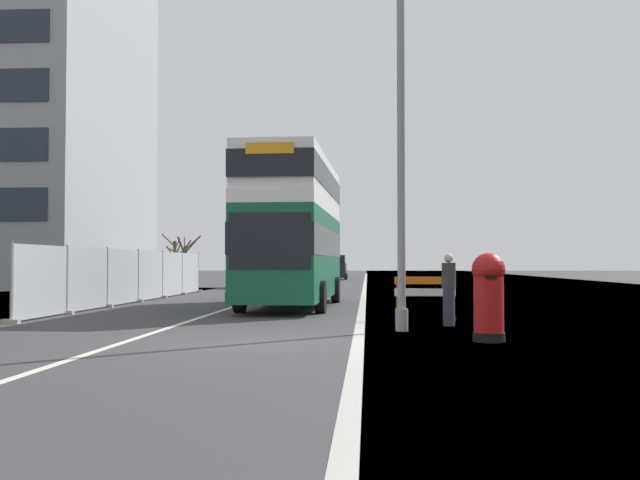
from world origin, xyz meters
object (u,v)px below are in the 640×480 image
at_px(double_decker_bus, 294,230).
at_px(car_receding_far, 288,269).
at_px(car_oncoming_near, 255,271).
at_px(roadworks_barrier, 425,293).
at_px(car_far_side, 336,268).
at_px(red_pillar_postbox, 489,293).
at_px(lamppost_foreground, 401,144).
at_px(pedestrian_at_kerb, 449,289).
at_px(car_receding_mid, 273,270).

distance_m(double_decker_bus, car_receding_far, 36.63).
distance_m(double_decker_bus, car_oncoming_near, 20.21).
relative_size(roadworks_barrier, car_far_side, 0.38).
height_order(red_pillar_postbox, roadworks_barrier, red_pillar_postbox).
distance_m(lamppost_foreground, car_oncoming_near, 29.82).
height_order(lamppost_foreground, pedestrian_at_kerb, lamppost_foreground).
height_order(car_oncoming_near, car_receding_mid, car_receding_mid).
relative_size(lamppost_foreground, car_far_side, 2.08).
distance_m(red_pillar_postbox, car_receding_far, 48.30).
height_order(car_far_side, pedestrian_at_kerb, car_far_side).
xyz_separation_m(double_decker_bus, roadworks_barrier, (4.11, -5.67, -1.97)).
height_order(lamppost_foreground, red_pillar_postbox, lamppost_foreground).
bearing_deg(car_far_side, lamppost_foreground, -85.96).
height_order(car_receding_mid, pedestrian_at_kerb, car_receding_mid).
relative_size(double_decker_bus, car_receding_mid, 2.69).
height_order(lamppost_foreground, car_oncoming_near, lamppost_foreground).
bearing_deg(lamppost_foreground, car_far_side, 94.04).
bearing_deg(car_far_side, car_receding_far, -119.05).
relative_size(car_oncoming_near, car_far_side, 0.94).
bearing_deg(roadworks_barrier, double_decker_bus, 125.96).
distance_m(lamppost_foreground, pedestrian_at_kerb, 3.84).
height_order(red_pillar_postbox, car_receding_mid, car_receding_mid).
relative_size(red_pillar_postbox, pedestrian_at_kerb, 0.98).
xyz_separation_m(lamppost_foreground, car_oncoming_near, (-7.76, 28.61, -3.19)).
distance_m(car_far_side, pedestrian_at_kerb, 50.89).
height_order(car_oncoming_near, car_receding_far, car_receding_far).
xyz_separation_m(car_receding_mid, car_receding_far, (0.16, 9.06, -0.03)).
distance_m(car_receding_far, pedestrian_at_kerb, 44.71).
distance_m(double_decker_bus, car_receding_mid, 27.68).
height_order(roadworks_barrier, car_receding_far, car_receding_far).
bearing_deg(car_oncoming_near, roadworks_barrier, -71.37).
bearing_deg(roadworks_barrier, lamppost_foreground, -103.24).
height_order(double_decker_bus, roadworks_barrier, double_decker_bus).
bearing_deg(car_receding_far, red_pillar_postbox, -79.20).
bearing_deg(car_receding_mid, car_receding_far, 88.97).
bearing_deg(car_receding_mid, double_decker_bus, -81.08).
bearing_deg(car_receding_mid, pedestrian_at_kerb, -75.76).
xyz_separation_m(lamppost_foreground, car_receding_mid, (-7.62, 36.26, -3.16)).
bearing_deg(lamppost_foreground, red_pillar_postbox, -53.13).
height_order(lamppost_foreground, car_far_side, lamppost_foreground).
bearing_deg(pedestrian_at_kerb, roadworks_barrier, 103.41).
distance_m(red_pillar_postbox, pedestrian_at_kerb, 3.60).
xyz_separation_m(red_pillar_postbox, roadworks_barrier, (-0.81, 5.41, -0.22)).
relative_size(lamppost_foreground, pedestrian_at_kerb, 5.08).
bearing_deg(car_receding_far, car_receding_mid, -91.03).
bearing_deg(double_decker_bus, car_oncoming_near, 102.69).
distance_m(double_decker_bus, pedestrian_at_kerb, 8.96).
relative_size(roadworks_barrier, pedestrian_at_kerb, 0.93).
bearing_deg(pedestrian_at_kerb, car_far_side, 95.52).
xyz_separation_m(car_receding_far, car_far_side, (3.78, 6.80, 0.04)).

